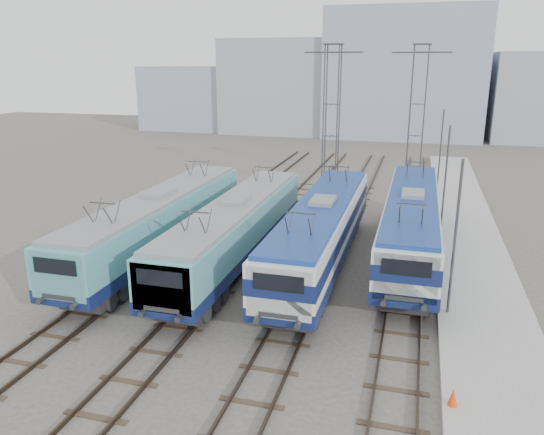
{
  "coord_description": "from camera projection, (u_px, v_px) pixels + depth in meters",
  "views": [
    {
      "loc": [
        6.88,
        -20.12,
        10.7
      ],
      "look_at": [
        -0.69,
        7.0,
        2.41
      ],
      "focal_mm": 35.0,
      "sensor_mm": 36.0,
      "label": 1
    }
  ],
  "objects": [
    {
      "name": "locomotive_far_right",
      "position": [
        411.0,
        220.0,
        29.24
      ],
      "size": [
        2.84,
        17.96,
        3.38
      ],
      "color": "#111C49",
      "rests_on": "ground"
    },
    {
      "name": "platform",
      "position": [
        475.0,
        269.0,
        28.11
      ],
      "size": [
        4.0,
        70.0,
        0.3
      ],
      "primitive_type": "cube",
      "color": "#9E9E99",
      "rests_on": "ground"
    },
    {
      "name": "locomotive_center_left",
      "position": [
        235.0,
        228.0,
        28.18
      ],
      "size": [
        2.78,
        17.52,
        3.3
      ],
      "color": "#111C49",
      "rests_on": "ground"
    },
    {
      "name": "building_west",
      "position": [
        285.0,
        87.0,
        82.31
      ],
      "size": [
        18.0,
        12.0,
        14.0
      ],
      "primitive_type": "cube",
      "color": "#939CA5",
      "rests_on": "ground"
    },
    {
      "name": "locomotive_far_left",
      "position": [
        159.0,
        221.0,
        29.36
      ],
      "size": [
        2.84,
        17.94,
        3.38
      ],
      "color": "#111C49",
      "rests_on": "ground"
    },
    {
      "name": "safety_cone",
      "position": [
        453.0,
        397.0,
        16.62
      ],
      "size": [
        0.31,
        0.31,
        0.6
      ],
      "primitive_type": "cone",
      "color": "#F9420C",
      "rests_on": "platform"
    },
    {
      "name": "building_center",
      "position": [
        405.0,
        74.0,
        77.1
      ],
      "size": [
        22.0,
        14.0,
        18.0
      ],
      "primitive_type": "cube",
      "color": "#8F9AB0",
      "rests_on": "ground"
    },
    {
      "name": "building_far_west",
      "position": [
        190.0,
        98.0,
        87.0
      ],
      "size": [
        14.0,
        10.0,
        10.0
      ],
      "primitive_type": "cube",
      "color": "#8F9AB0",
      "rests_on": "ground"
    },
    {
      "name": "catenary_tower_west",
      "position": [
        331.0,
        115.0,
        41.84
      ],
      "size": [
        4.5,
        1.2,
        12.0
      ],
      "color": "#3F4247",
      "rests_on": "ground"
    },
    {
      "name": "catenary_tower_east",
      "position": [
        417.0,
        115.0,
        42.01
      ],
      "size": [
        4.5,
        1.2,
        12.0
      ],
      "color": "#3F4247",
      "rests_on": "ground"
    },
    {
      "name": "ground",
      "position": [
        245.0,
        314.0,
        23.39
      ],
      "size": [
        160.0,
        160.0,
        0.0
      ],
      "primitive_type": "plane",
      "color": "#514C47"
    },
    {
      "name": "mast_mid",
      "position": [
        445.0,
        182.0,
        33.12
      ],
      "size": [
        0.12,
        0.12,
        7.0
      ],
      "primitive_type": "cylinder",
      "color": "#3F4247",
      "rests_on": "ground"
    },
    {
      "name": "mast_front",
      "position": [
        455.0,
        242.0,
        22.03
      ],
      "size": [
        0.12,
        0.12,
        7.0
      ],
      "primitive_type": "cylinder",
      "color": "#3F4247",
      "rests_on": "ground"
    },
    {
      "name": "mast_rear",
      "position": [
        440.0,
        152.0,
        44.2
      ],
      "size": [
        0.12,
        0.12,
        7.0
      ],
      "primitive_type": "cylinder",
      "color": "#3F4247",
      "rests_on": "ground"
    },
    {
      "name": "locomotive_center_right",
      "position": [
        321.0,
        229.0,
        27.81
      ],
      "size": [
        2.83,
        17.92,
        3.37
      ],
      "color": "#111C49",
      "rests_on": "ground"
    }
  ]
}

